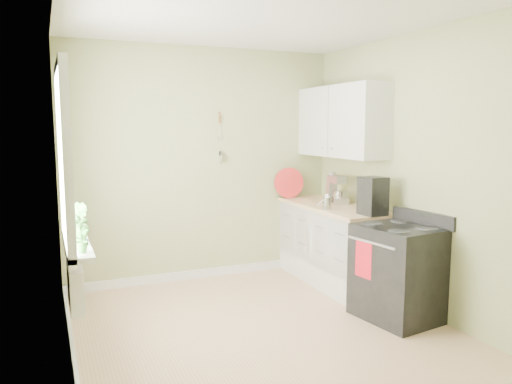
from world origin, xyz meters
name	(u,v)px	position (x,y,z in m)	size (l,w,h in m)	color
floor	(267,335)	(0.00, 0.00, -0.01)	(3.20, 3.60, 0.02)	tan
ceiling	(268,12)	(0.00, 0.00, 2.71)	(3.20, 3.60, 0.02)	white
wall_back	(203,165)	(0.00, 1.81, 1.35)	(3.20, 0.02, 2.70)	tan
wall_left	(62,190)	(-1.61, 0.00, 1.35)	(0.02, 3.60, 2.70)	tan
wall_right	(419,173)	(1.61, 0.00, 1.35)	(0.02, 3.60, 2.70)	tan
base_cabinets	(334,246)	(1.30, 1.00, 0.43)	(0.60, 1.60, 0.87)	white
countertop	(334,207)	(1.29, 1.00, 0.89)	(0.64, 1.60, 0.04)	#E3BB8B
upper_cabinets	(341,122)	(1.43, 1.10, 1.85)	(0.35, 1.40, 0.80)	white
window	(63,159)	(-1.58, 0.30, 1.55)	(0.06, 1.14, 1.44)	white
window_sill	(77,244)	(-1.51, 0.30, 0.88)	(0.18, 1.14, 0.04)	white
radiator	(75,286)	(-1.54, 0.25, 0.55)	(0.12, 0.50, 0.35)	white
wall_utensils	(220,146)	(0.20, 1.78, 1.56)	(0.02, 0.14, 0.58)	#E3BB8B
stove	(398,272)	(1.28, -0.15, 0.45)	(0.73, 0.80, 1.00)	black
stand_mixer	(336,190)	(1.39, 1.12, 1.06)	(0.21, 0.32, 0.36)	#B2B2B7
kettle	(327,202)	(1.05, 0.76, 1.00)	(0.17, 0.10, 0.17)	silver
coffee_maker	(373,197)	(1.31, 0.32, 1.09)	(0.23, 0.25, 0.39)	black
red_tray	(289,183)	(1.08, 1.72, 1.10)	(0.38, 0.38, 0.02)	red
jar	(326,205)	(1.07, 0.81, 0.95)	(0.07, 0.07, 0.07)	#ACA48C
plant_a	(81,234)	(-1.50, -0.11, 1.04)	(0.15, 0.10, 0.28)	#34772B
plant_b	(78,224)	(-1.50, 0.20, 1.06)	(0.17, 0.14, 0.31)	#34772B
plant_c	(75,217)	(-1.50, 0.61, 1.04)	(0.15, 0.15, 0.27)	#34772B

